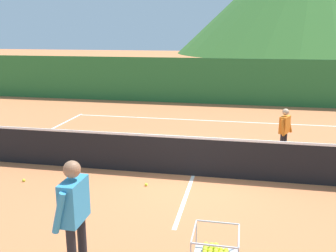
# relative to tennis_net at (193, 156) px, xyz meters

# --- Properties ---
(ground_plane) EXTENTS (120.00, 120.00, 0.00)m
(ground_plane) POSITION_rel_tennis_net_xyz_m (0.00, 0.00, -0.50)
(ground_plane) COLOR #C67042
(line_baseline_far) EXTENTS (10.97, 0.08, 0.01)m
(line_baseline_far) POSITION_rel_tennis_net_xyz_m (0.00, 5.76, -0.50)
(line_baseline_far) COLOR white
(line_baseline_far) RESTS_ON ground
(line_service_center) EXTENTS (0.08, 5.11, 0.01)m
(line_service_center) POSITION_rel_tennis_net_xyz_m (0.00, 0.00, -0.50)
(line_service_center) COLOR white
(line_service_center) RESTS_ON ground
(tennis_net) EXTENTS (10.92, 0.08, 1.05)m
(tennis_net) POSITION_rel_tennis_net_xyz_m (0.00, 0.00, 0.00)
(tennis_net) COLOR #333338
(tennis_net) RESTS_ON ground
(instructor) EXTENTS (0.43, 0.77, 1.71)m
(instructor) POSITION_rel_tennis_net_xyz_m (-1.10, -4.02, 0.52)
(instructor) COLOR black
(instructor) RESTS_ON ground
(student_0) EXTENTS (0.41, 0.53, 1.33)m
(student_0) POSITION_rel_tennis_net_xyz_m (2.24, 1.94, 0.30)
(student_0) COLOR black
(student_0) RESTS_ON ground
(tennis_ball_0) EXTENTS (0.07, 0.07, 0.07)m
(tennis_ball_0) POSITION_rel_tennis_net_xyz_m (-3.77, -1.12, -0.47)
(tennis_ball_0) COLOR yellow
(tennis_ball_0) RESTS_ON ground
(tennis_ball_5) EXTENTS (0.07, 0.07, 0.07)m
(tennis_ball_5) POSITION_rel_tennis_net_xyz_m (-0.95, -0.81, -0.47)
(tennis_ball_5) COLOR yellow
(tennis_ball_5) RESTS_ON ground
(windscreen_fence) EXTENTS (24.14, 0.08, 2.16)m
(windscreen_fence) POSITION_rel_tennis_net_xyz_m (0.00, 9.28, 0.58)
(windscreen_fence) COLOR #286B33
(windscreen_fence) RESTS_ON ground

